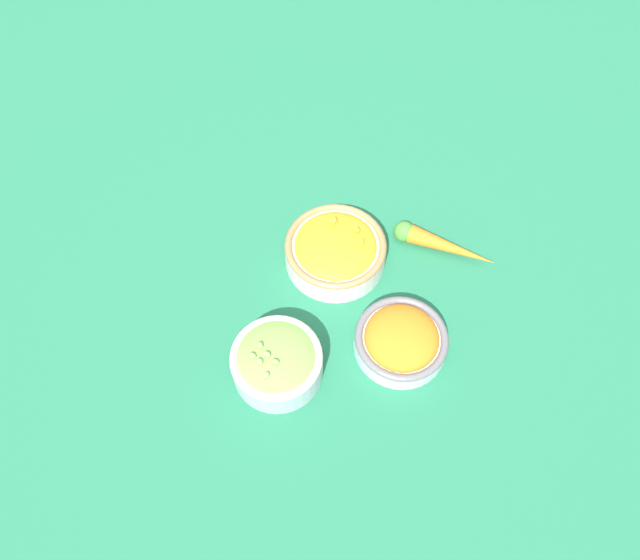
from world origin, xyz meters
name	(u,v)px	position (x,y,z in m)	size (l,w,h in m)	color
ground_plane	(320,290)	(0.00, 0.00, 0.00)	(3.00, 3.00, 0.00)	#23704C
bowl_carrots	(401,340)	(0.02, 0.16, 0.02)	(0.14, 0.14, 0.05)	silver
bowl_squash	(335,250)	(-0.06, -0.01, 0.03)	(0.16, 0.16, 0.06)	silver
bowl_lettuce	(277,361)	(0.15, 0.02, 0.04)	(0.13, 0.13, 0.07)	#B2C1CC
loose_carrot	(441,244)	(-0.17, 0.12, 0.02)	(0.06, 0.17, 0.03)	orange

